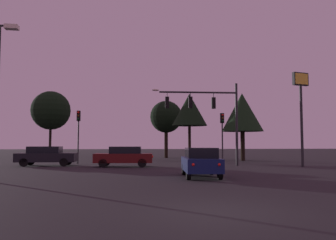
{
  "coord_description": "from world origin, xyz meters",
  "views": [
    {
      "loc": [
        -2.38,
        -8.53,
        1.71
      ],
      "look_at": [
        0.82,
        16.43,
        3.47
      ],
      "focal_mm": 36.73,
      "sensor_mm": 36.0,
      "label": 1
    }
  ],
  "objects_px": {
    "tree_behind_sign": "(242,113)",
    "tree_left_far": "(166,117)",
    "tree_right_cluster": "(189,110)",
    "traffic_signal_mast_arm": "(209,109)",
    "traffic_light_corner_left": "(78,126)",
    "car_crossing_left": "(46,156)",
    "traffic_light_corner_right": "(222,128)",
    "car_nearside_lane": "(201,162)",
    "tree_center_horizon": "(51,111)",
    "store_sign_illuminated": "(301,98)",
    "car_crossing_right": "(124,156)"
  },
  "relations": [
    {
      "from": "traffic_signal_mast_arm",
      "to": "traffic_light_corner_right",
      "type": "xyz_separation_m",
      "value": [
        2.13,
        3.61,
        -1.31
      ]
    },
    {
      "from": "car_crossing_left",
      "to": "tree_left_far",
      "type": "height_order",
      "value": "tree_left_far"
    },
    {
      "from": "tree_left_far",
      "to": "tree_right_cluster",
      "type": "bearing_deg",
      "value": -76.39
    },
    {
      "from": "traffic_signal_mast_arm",
      "to": "tree_right_cluster",
      "type": "bearing_deg",
      "value": 89.08
    },
    {
      "from": "traffic_signal_mast_arm",
      "to": "car_crossing_left",
      "type": "distance_m",
      "value": 13.34
    },
    {
      "from": "car_crossing_left",
      "to": "store_sign_illuminated",
      "type": "xyz_separation_m",
      "value": [
        19.53,
        -3.38,
        4.47
      ]
    },
    {
      "from": "tree_behind_sign",
      "to": "tree_right_cluster",
      "type": "distance_m",
      "value": 5.48
    },
    {
      "from": "traffic_light_corner_right",
      "to": "car_crossing_left",
      "type": "bearing_deg",
      "value": -172.52
    },
    {
      "from": "car_nearside_lane",
      "to": "tree_center_horizon",
      "type": "bearing_deg",
      "value": 114.0
    },
    {
      "from": "tree_behind_sign",
      "to": "tree_left_far",
      "type": "height_order",
      "value": "tree_left_far"
    },
    {
      "from": "car_crossing_right",
      "to": "tree_right_cluster",
      "type": "bearing_deg",
      "value": 53.54
    },
    {
      "from": "tree_left_far",
      "to": "tree_right_cluster",
      "type": "height_order",
      "value": "tree_left_far"
    },
    {
      "from": "car_crossing_left",
      "to": "tree_center_horizon",
      "type": "xyz_separation_m",
      "value": [
        -4.1,
        21.16,
        5.56
      ]
    },
    {
      "from": "car_crossing_left",
      "to": "tree_right_cluster",
      "type": "bearing_deg",
      "value": 29.56
    },
    {
      "from": "tree_behind_sign",
      "to": "store_sign_illuminated",
      "type": "bearing_deg",
      "value": -81.77
    },
    {
      "from": "traffic_signal_mast_arm",
      "to": "store_sign_illuminated",
      "type": "xyz_separation_m",
      "value": [
        6.83,
        -1.71,
        0.78
      ]
    },
    {
      "from": "traffic_signal_mast_arm",
      "to": "car_nearside_lane",
      "type": "height_order",
      "value": "traffic_signal_mast_arm"
    },
    {
      "from": "traffic_signal_mast_arm",
      "to": "car_nearside_lane",
      "type": "bearing_deg",
      "value": -106.94
    },
    {
      "from": "traffic_light_corner_right",
      "to": "car_crossing_left",
      "type": "height_order",
      "value": "traffic_light_corner_right"
    },
    {
      "from": "tree_left_far",
      "to": "tree_right_cluster",
      "type": "xyz_separation_m",
      "value": [
        1.64,
        -6.77,
        0.25
      ]
    },
    {
      "from": "store_sign_illuminated",
      "to": "car_crossing_right",
      "type": "bearing_deg",
      "value": 173.73
    },
    {
      "from": "traffic_signal_mast_arm",
      "to": "car_crossing_left",
      "type": "xyz_separation_m",
      "value": [
        -12.71,
        1.67,
        -3.69
      ]
    },
    {
      "from": "traffic_signal_mast_arm",
      "to": "tree_left_far",
      "type": "bearing_deg",
      "value": 95.43
    },
    {
      "from": "tree_left_far",
      "to": "car_crossing_left",
      "type": "bearing_deg",
      "value": -128.57
    },
    {
      "from": "car_nearside_lane",
      "to": "tree_center_horizon",
      "type": "height_order",
      "value": "tree_center_horizon"
    },
    {
      "from": "traffic_light_corner_left",
      "to": "car_nearside_lane",
      "type": "bearing_deg",
      "value": -58.73
    },
    {
      "from": "traffic_light_corner_left",
      "to": "tree_left_far",
      "type": "relative_size",
      "value": 0.65
    },
    {
      "from": "car_crossing_left",
      "to": "tree_left_far",
      "type": "distance_m",
      "value": 18.48
    },
    {
      "from": "traffic_signal_mast_arm",
      "to": "car_crossing_left",
      "type": "bearing_deg",
      "value": 172.53
    },
    {
      "from": "traffic_signal_mast_arm",
      "to": "tree_behind_sign",
      "type": "relative_size",
      "value": 0.98
    },
    {
      "from": "traffic_light_corner_left",
      "to": "tree_left_far",
      "type": "height_order",
      "value": "tree_left_far"
    },
    {
      "from": "traffic_light_corner_left",
      "to": "car_crossing_right",
      "type": "relative_size",
      "value": 1.02
    },
    {
      "from": "tree_right_cluster",
      "to": "tree_behind_sign",
      "type": "bearing_deg",
      "value": -13.19
    },
    {
      "from": "traffic_light_corner_right",
      "to": "car_nearside_lane",
      "type": "distance_m",
      "value": 13.59
    },
    {
      "from": "car_crossing_left",
      "to": "tree_left_far",
      "type": "relative_size",
      "value": 0.65
    },
    {
      "from": "tree_behind_sign",
      "to": "tree_left_far",
      "type": "xyz_separation_m",
      "value": [
        -6.96,
        8.02,
        0.08
      ]
    },
    {
      "from": "car_crossing_right",
      "to": "tree_behind_sign",
      "type": "relative_size",
      "value": 0.65
    },
    {
      "from": "car_nearside_lane",
      "to": "tree_behind_sign",
      "type": "xyz_separation_m",
      "value": [
        8.16,
        16.57,
        4.17
      ]
    },
    {
      "from": "store_sign_illuminated",
      "to": "tree_center_horizon",
      "type": "bearing_deg",
      "value": 133.93
    },
    {
      "from": "traffic_light_corner_left",
      "to": "car_crossing_left",
      "type": "xyz_separation_m",
      "value": [
        -2.09,
        -2.51,
        -2.46
      ]
    },
    {
      "from": "traffic_light_corner_right",
      "to": "car_nearside_lane",
      "type": "height_order",
      "value": "traffic_light_corner_right"
    },
    {
      "from": "car_crossing_right",
      "to": "traffic_light_corner_right",
      "type": "bearing_deg",
      "value": 23.68
    },
    {
      "from": "traffic_light_corner_right",
      "to": "tree_right_cluster",
      "type": "relative_size",
      "value": 0.64
    },
    {
      "from": "store_sign_illuminated",
      "to": "tree_center_horizon",
      "type": "distance_m",
      "value": 34.08
    },
    {
      "from": "store_sign_illuminated",
      "to": "traffic_light_corner_left",
      "type": "bearing_deg",
      "value": 161.36
    },
    {
      "from": "tree_left_far",
      "to": "traffic_light_corner_left",
      "type": "bearing_deg",
      "value": -128.27
    },
    {
      "from": "tree_right_cluster",
      "to": "traffic_light_corner_right",
      "type": "bearing_deg",
      "value": -69.62
    },
    {
      "from": "traffic_signal_mast_arm",
      "to": "tree_behind_sign",
      "type": "bearing_deg",
      "value": 54.66
    },
    {
      "from": "tree_left_far",
      "to": "tree_behind_sign",
      "type": "bearing_deg",
      "value": -49.04
    },
    {
      "from": "traffic_signal_mast_arm",
      "to": "tree_left_far",
      "type": "xyz_separation_m",
      "value": [
        -1.5,
        15.73,
        0.56
      ]
    }
  ]
}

